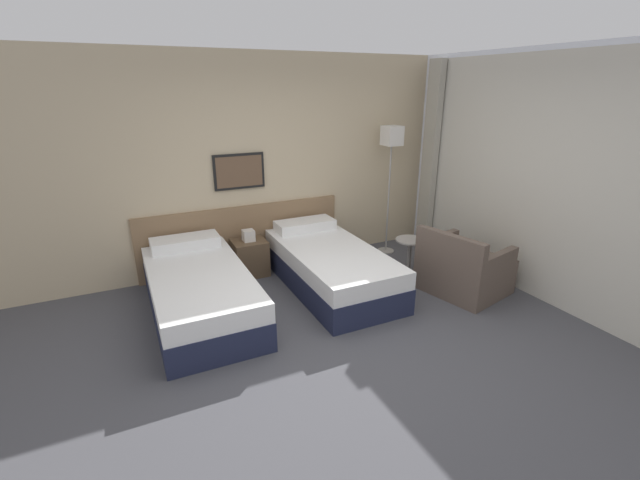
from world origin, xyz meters
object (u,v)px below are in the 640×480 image
object	(u,v)px
nightstand	(250,257)
side_table	(410,251)
armchair	(463,270)
floor_lamp	(391,148)
bed_near_window	(330,266)
bed_near_door	(200,291)

from	to	relation	value
nightstand	side_table	bearing A→B (deg)	-27.48
armchair	nightstand	bearing A→B (deg)	40.69
nightstand	armchair	xyz separation A→B (m)	(2.12, -1.54, 0.02)
floor_lamp	armchair	bearing A→B (deg)	-86.42
nightstand	side_table	size ratio (longest dim) A/B	1.19
side_table	armchair	xyz separation A→B (m)	(0.32, -0.61, -0.08)
nightstand	side_table	xyz separation A→B (m)	(1.80, -0.94, 0.10)
bed_near_window	armchair	distance (m)	1.56
floor_lamp	side_table	bearing A→B (deg)	-105.12
floor_lamp	armchair	xyz separation A→B (m)	(0.09, -1.46, -1.25)
floor_lamp	armchair	distance (m)	1.92
bed_near_door	floor_lamp	bearing A→B (deg)	13.44
bed_near_door	floor_lamp	world-z (taller)	floor_lamp
bed_near_door	bed_near_window	size ratio (longest dim) A/B	1.00
bed_near_door	bed_near_window	world-z (taller)	same
bed_near_window	nightstand	world-z (taller)	bed_near_window
armchair	bed_near_door	bearing A→B (deg)	61.45
bed_near_door	armchair	bearing A→B (deg)	-15.30
bed_near_door	side_table	xyz separation A→B (m)	(2.57, -0.18, 0.09)
bed_near_door	armchair	distance (m)	3.00
nightstand	side_table	world-z (taller)	nightstand
bed_near_door	bed_near_window	distance (m)	1.54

